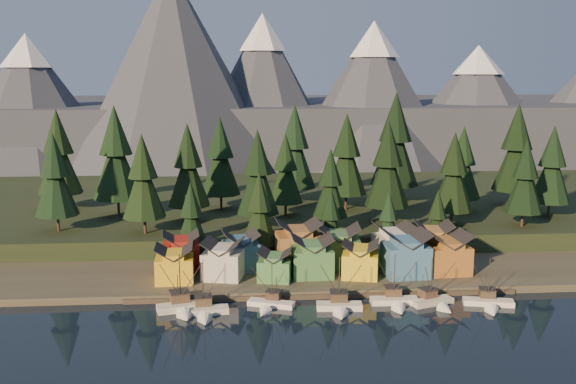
{
  "coord_description": "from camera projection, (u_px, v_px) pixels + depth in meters",
  "views": [
    {
      "loc": [
        -16.54,
        -107.96,
        45.33
      ],
      "look_at": [
        -5.99,
        30.0,
        19.3
      ],
      "focal_mm": 40.0,
      "sensor_mm": 36.0,
      "label": 1
    }
  ],
  "objects": [
    {
      "name": "house_front_6",
      "position": [
        447.0,
        252.0,
        141.29
      ],
      "size": [
        9.63,
        9.16,
        9.09
      ],
      "rotation": [
        0.0,
        0.0,
        0.07
      ],
      "color": "#9D6328",
      "rests_on": "shore_strip"
    },
    {
      "name": "tree_hill_7",
      "position": [
        330.0,
        186.0,
        159.7
      ],
      "size": [
        8.89,
        8.89,
        20.7
      ],
      "color": "#332319",
      "rests_on": "hillside"
    },
    {
      "name": "tree_hill_9",
      "position": [
        388.0,
        167.0,
        167.11
      ],
      "size": [
        11.62,
        11.62,
        27.08
      ],
      "color": "#332319",
      "rests_on": "hillside"
    },
    {
      "name": "boat_4",
      "position": [
        396.0,
        295.0,
        125.97
      ],
      "size": [
        9.7,
        10.54,
        11.03
      ],
      "rotation": [
        0.0,
        0.0,
        -0.02
      ],
      "color": "white",
      "rests_on": "ground"
    },
    {
      "name": "tree_shore_4",
      "position": [
        437.0,
        219.0,
        155.04
      ],
      "size": [
        6.86,
        6.86,
        15.98
      ],
      "color": "#332319",
      "rests_on": "shore_strip"
    },
    {
      "name": "dock",
      "position": [
        322.0,
        294.0,
        131.49
      ],
      "size": [
        80.0,
        4.0,
        1.0
      ],
      "primitive_type": "cube",
      "color": "#463C32",
      "rests_on": "ground"
    },
    {
      "name": "tree_hill_1",
      "position": [
        116.0,
        156.0,
        174.09
      ],
      "size": [
        13.13,
        13.13,
        30.59
      ],
      "color": "#332319",
      "rests_on": "hillside"
    },
    {
      "name": "boat_1",
      "position": [
        204.0,
        305.0,
        120.7
      ],
      "size": [
        9.84,
        10.55,
        11.08
      ],
      "rotation": [
        0.0,
        0.0,
        0.1
      ],
      "color": "beige",
      "rests_on": "ground"
    },
    {
      "name": "tree_hill_13",
      "position": [
        525.0,
        179.0,
        163.24
      ],
      "size": [
        9.74,
        9.74,
        22.7
      ],
      "color": "#332319",
      "rests_on": "hillside"
    },
    {
      "name": "tree_hill_11",
      "position": [
        454.0,
        175.0,
        163.67
      ],
      "size": [
        10.5,
        10.5,
        24.45
      ],
      "color": "#332319",
      "rests_on": "hillside"
    },
    {
      "name": "tree_hill_17",
      "position": [
        552.0,
        167.0,
        173.69
      ],
      "size": [
        10.82,
        10.82,
        25.2
      ],
      "color": "#332319",
      "rests_on": "hillside"
    },
    {
      "name": "house_back_2",
      "position": [
        298.0,
        242.0,
        147.16
      ],
      "size": [
        10.4,
        9.67,
        10.28
      ],
      "rotation": [
        0.0,
        0.0,
        0.09
      ],
      "color": "brown",
      "rests_on": "shore_strip"
    },
    {
      "name": "boat_3",
      "position": [
        340.0,
        300.0,
        122.96
      ],
      "size": [
        9.22,
        9.91,
        11.46
      ],
      "rotation": [
        0.0,
        0.0,
        -0.08
      ],
      "color": "silver",
      "rests_on": "ground"
    },
    {
      "name": "tree_shore_0",
      "position": [
        191.0,
        217.0,
        150.34
      ],
      "size": [
        8.03,
        8.03,
        18.7
      ],
      "color": "#332319",
      "rests_on": "shore_strip"
    },
    {
      "name": "tree_hill_15",
      "position": [
        295.0,
        150.0,
        191.62
      ],
      "size": [
        12.87,
        12.87,
        29.99
      ],
      "color": "#332319",
      "rests_on": "hillside"
    },
    {
      "name": "hillside",
      "position": [
        292.0,
        207.0,
        203.05
      ],
      "size": [
        420.0,
        100.0,
        6.0
      ],
      "primitive_type": "cube",
      "color": "black",
      "rests_on": "ground"
    },
    {
      "name": "house_front_3",
      "position": [
        312.0,
        255.0,
        139.08
      ],
      "size": [
        8.89,
        8.49,
        8.88
      ],
      "rotation": [
        0.0,
        0.0,
        0.02
      ],
      "color": "#417942",
      "rests_on": "shore_strip"
    },
    {
      "name": "tree_hill_4",
      "position": [
        220.0,
        159.0,
        183.41
      ],
      "size": [
        11.62,
        11.62,
        27.07
      ],
      "color": "#332319",
      "rests_on": "hillside"
    },
    {
      "name": "tree_hill_8",
      "position": [
        346.0,
        157.0,
        183.09
      ],
      "size": [
        11.95,
        11.95,
        27.85
      ],
      "color": "#332319",
      "rests_on": "hillside"
    },
    {
      "name": "house_back_3",
      "position": [
        338.0,
        245.0,
        145.56
      ],
      "size": [
        10.02,
        9.05,
        9.62
      ],
      "rotation": [
        0.0,
        0.0,
        -0.07
      ],
      "color": "#426F3C",
      "rests_on": "shore_strip"
    },
    {
      "name": "tree_hill_6",
      "position": [
        286.0,
        171.0,
        175.37
      ],
      "size": [
        9.88,
        9.88,
        23.01
      ],
      "color": "#332319",
      "rests_on": "hillside"
    },
    {
      "name": "tree_shore_3",
      "position": [
        388.0,
        221.0,
        154.17
      ],
      "size": [
        6.73,
        6.73,
        15.67
      ],
      "color": "#332319",
      "rests_on": "shore_strip"
    },
    {
      "name": "tree_hill_10",
      "position": [
        395.0,
        143.0,
        191.55
      ],
      "size": [
        14.4,
        14.4,
        33.54
      ],
      "color": "#332319",
      "rests_on": "hillside"
    },
    {
      "name": "house_front_2",
      "position": [
        275.0,
        264.0,
        136.47
      ],
      "size": [
        8.09,
        8.13,
        6.7
      ],
      "rotation": [
        0.0,
        0.0,
        -0.2
      ],
      "color": "#427942",
      "rests_on": "shore_strip"
    },
    {
      "name": "house_front_1",
      "position": [
        223.0,
        258.0,
        137.55
      ],
      "size": [
        9.65,
        9.4,
        8.44
      ],
      "rotation": [
        0.0,
        0.0,
        -0.22
      ],
      "color": "beige",
      "rests_on": "shore_strip"
    },
    {
      "name": "tree_hill_2",
      "position": [
        143.0,
        179.0,
        155.83
      ],
      "size": [
        10.65,
        10.65,
        24.82
      ],
      "color": "#332319",
      "rests_on": "hillside"
    },
    {
      "name": "boat_2",
      "position": [
        270.0,
        299.0,
        124.6
      ],
      "size": [
        9.72,
        10.05,
        9.82
      ],
      "rotation": [
        0.0,
        0.0,
        -0.35
      ],
      "color": "white",
      "rests_on": "ground"
    },
    {
      "name": "house_front_5",
      "position": [
        406.0,
        253.0,
        139.13
      ],
      "size": [
        9.94,
        9.15,
        9.85
      ],
      "rotation": [
        0.0,
        0.0,
        0.07
      ],
      "color": "teal",
      "rests_on": "shore_strip"
    },
    {
      "name": "house_back_0",
      "position": [
        181.0,
        250.0,
        143.11
      ],
      "size": [
        8.76,
        8.48,
        8.65
      ],
      "rotation": [
        0.0,
        0.0,
        0.12
      ],
      "color": "maroon",
      "rests_on": "shore_strip"
    },
    {
      "name": "boat_6",
      "position": [
        490.0,
        298.0,
        125.2
      ],
      "size": [
        10.27,
        10.84,
        10.47
      ],
      "rotation": [
        0.0,
        0.0,
        -0.21
      ],
      "color": "white",
      "rests_on": "ground"
    },
    {
      "name": "mountain_ridge",
      "position": [
        264.0,
        111.0,
        319.58
      ],
      "size": [
        560.0,
        190.0,
        90.0
      ],
      "color": "#474C5C",
      "rests_on": "ground"
    },
    {
      "name": "house_back_1",
      "position": [
        241.0,
        250.0,
        143.56
      ],
      "size": [
        8.97,
        9.04,
        8.62
      ],
      "rotation": [
        0.0,
        0.0,
        0.19
      ],
      "color": "#315574",
      "rests_on": "shore_strip"
    },
    {
      "name": "tree_hill_16",
      "position": [
        59.0,
        155.0,
        182.69
      ],
      "size": [
        12.5,
        12.5,
        29.11
      ],
      "color": "#332319",
      "rests_on": "hillside"
    },
    {
      "name": "ground",
      "position": [
        334.0,
        327.0,
        115.41
      ],
      "size": [
        500.0,
        500.0,
        0.0
      ],
      "primitive_type": "plane",
      "color": "black",
      "rests_on": "ground"
    },
    {
      "name": "tree_hill_0",
      "position": [
        55.0,
        178.0,
        158.1
      ],
      "size": [
        10.66,
        10.66,
        24.84
      ],
      "color": "#332319",
      "rests_on": "hillside"
    },
    {
      "name": "house_front_0",
      "position": [
        174.0,
        263.0,
        135.29
      ],
      "size": [
        8.14,
        7.73,
        7.85
      ],
      "rotation": [
        0.0,
        0.0,
        0.04
      ],
      "color": "gold",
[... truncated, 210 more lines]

